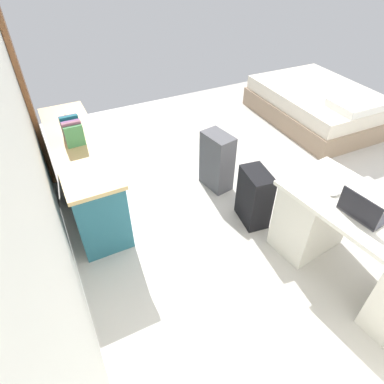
# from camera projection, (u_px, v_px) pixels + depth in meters

# --- Properties ---
(ground_plane) EXTENTS (5.84, 5.84, 0.00)m
(ground_plane) POSITION_uv_depth(u_px,v_px,m) (284.00, 189.00, 3.80)
(ground_plane) COLOR beige
(wall_back) EXTENTS (4.60, 0.10, 2.71)m
(wall_back) POSITION_uv_depth(u_px,v_px,m) (20.00, 133.00, 2.10)
(wall_back) COLOR silver
(wall_back) RESTS_ON ground_plane
(door_wooden) EXTENTS (0.88, 0.05, 2.04)m
(door_wooden) POSITION_uv_depth(u_px,v_px,m) (24.00, 86.00, 3.55)
(door_wooden) COLOR brown
(door_wooden) RESTS_ON ground_plane
(desk) EXTENTS (1.51, 0.82, 0.74)m
(desk) POSITION_uv_depth(u_px,v_px,m) (361.00, 248.00, 2.62)
(desk) COLOR silver
(desk) RESTS_ON ground_plane
(credenza) EXTENTS (1.80, 0.48, 0.75)m
(credenza) POSITION_uv_depth(u_px,v_px,m) (83.00, 172.00, 3.43)
(credenza) COLOR #235B6B
(credenza) RESTS_ON ground_plane
(bed) EXTENTS (1.94, 1.45, 0.58)m
(bed) POSITION_uv_depth(u_px,v_px,m) (318.00, 105.00, 4.96)
(bed) COLOR gray
(bed) RESTS_ON ground_plane
(suitcase_black) EXTENTS (0.39, 0.27, 0.59)m
(suitcase_black) POSITION_uv_depth(u_px,v_px,m) (254.00, 197.00, 3.24)
(suitcase_black) COLOR black
(suitcase_black) RESTS_ON ground_plane
(suitcase_spare_grey) EXTENTS (0.39, 0.28, 0.66)m
(suitcase_spare_grey) POSITION_uv_depth(u_px,v_px,m) (217.00, 161.00, 3.66)
(suitcase_spare_grey) COLOR #4C4C51
(suitcase_spare_grey) RESTS_ON ground_plane
(laptop) EXTENTS (0.33, 0.25, 0.21)m
(laptop) POSITION_uv_depth(u_px,v_px,m) (362.00, 211.00, 2.37)
(laptop) COLOR #333338
(laptop) RESTS_ON desk
(computer_mouse) EXTENTS (0.07, 0.11, 0.03)m
(computer_mouse) POSITION_uv_depth(u_px,v_px,m) (334.00, 193.00, 2.57)
(computer_mouse) COLOR white
(computer_mouse) RESTS_ON desk
(book_row) EXTENTS (0.28, 0.17, 0.24)m
(book_row) POSITION_uv_depth(u_px,v_px,m) (72.00, 130.00, 3.14)
(book_row) COLOR #488D53
(book_row) RESTS_ON credenza
(figurine_small) EXTENTS (0.08, 0.08, 0.11)m
(figurine_small) POSITION_uv_depth(u_px,v_px,m) (66.00, 119.00, 3.43)
(figurine_small) COLOR red
(figurine_small) RESTS_ON credenza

